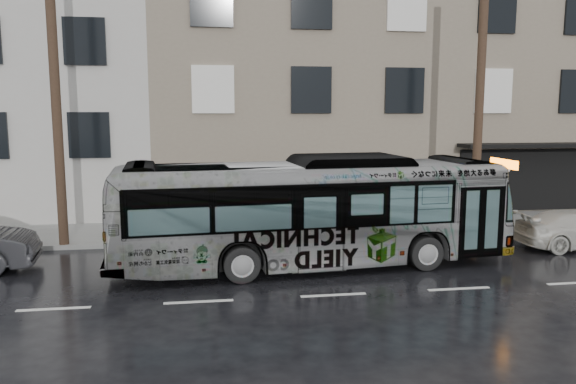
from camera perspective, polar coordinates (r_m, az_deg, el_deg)
name	(u,v)px	position (r m, az deg, el deg)	size (l,w,h in m)	color
ground	(313,267)	(16.07, 2.57, -7.61)	(120.00, 120.00, 0.00)	black
sidewalk	(287,229)	(20.75, -0.05, -3.77)	(90.00, 3.60, 0.15)	gray
building_taupe	(362,89)	(29.02, 7.56, 10.35)	(20.00, 12.00, 11.00)	gray
utility_pole_front	(479,103)	(20.78, 18.87, 8.52)	(0.30, 0.30, 9.00)	#3D2C1E
utility_pole_rear	(56,102)	(19.01, -22.50, 8.41)	(0.30, 0.30, 9.00)	#3D2C1E
sign_post	(504,197)	(21.52, 21.06, -0.44)	(0.06, 0.06, 2.40)	slate
bus	(312,212)	(15.83, 2.42, -2.02)	(2.63, 11.26, 3.14)	#B2B2B2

